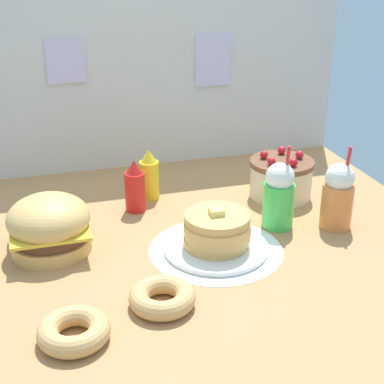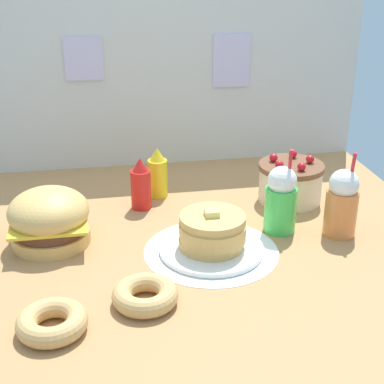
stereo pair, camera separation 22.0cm
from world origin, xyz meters
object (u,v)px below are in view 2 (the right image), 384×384
object	(u,v)px
donut_pink_glaze	(52,322)
pancake_stack	(212,235)
layer_cake	(290,182)
mustard_bottle	(158,174)
ketchup_bottle	(141,185)
burger	(49,218)
cream_soda_cup	(281,200)
donut_chocolate	(145,294)
orange_float_cup	(342,203)

from	to	relation	value
donut_pink_glaze	pancake_stack	bearing A→B (deg)	34.11
layer_cake	mustard_bottle	size ratio (longest dim) A/B	1.25
ketchup_bottle	mustard_bottle	xyz separation A→B (m)	(0.09, 0.11, 0.00)
burger	layer_cake	distance (m)	1.05
mustard_bottle	cream_soda_cup	size ratio (longest dim) A/B	0.67
pancake_stack	donut_chocolate	bearing A→B (deg)	-133.92
mustard_bottle	orange_float_cup	bearing A→B (deg)	-36.64
donut_pink_glaze	ketchup_bottle	bearing A→B (deg)	67.16
pancake_stack	cream_soda_cup	xyz separation A→B (m)	(0.30, 0.12, 0.07)
burger	pancake_stack	world-z (taller)	burger
mustard_bottle	donut_pink_glaze	distance (m)	1.02
mustard_bottle	orange_float_cup	size ratio (longest dim) A/B	0.67
burger	cream_soda_cup	size ratio (longest dim) A/B	0.88
mustard_bottle	donut_chocolate	distance (m)	0.84
pancake_stack	cream_soda_cup	distance (m)	0.33
donut_chocolate	burger	bearing A→B (deg)	124.15
pancake_stack	orange_float_cup	world-z (taller)	orange_float_cup
burger	mustard_bottle	xyz separation A→B (m)	(0.46, 0.36, 0.00)
orange_float_cup	donut_pink_glaze	xyz separation A→B (m)	(-1.09, -0.43, -0.10)
mustard_bottle	donut_pink_glaze	xyz separation A→B (m)	(-0.43, -0.92, -0.07)
burger	donut_chocolate	size ratio (longest dim) A/B	1.43
layer_cake	donut_pink_glaze	world-z (taller)	layer_cake
layer_cake	cream_soda_cup	xyz separation A→B (m)	(-0.13, -0.27, 0.05)
cream_soda_cup	donut_chocolate	world-z (taller)	cream_soda_cup
orange_float_cup	layer_cake	bearing A→B (deg)	104.43
layer_cake	orange_float_cup	distance (m)	0.35
ketchup_bottle	donut_chocolate	xyz separation A→B (m)	(-0.06, -0.72, -0.07)
cream_soda_cup	burger	bearing A→B (deg)	176.52
burger	pancake_stack	size ratio (longest dim) A/B	0.78
orange_float_cup	pancake_stack	bearing A→B (deg)	-174.57
orange_float_cup	burger	bearing A→B (deg)	173.57
orange_float_cup	donut_chocolate	xyz separation A→B (m)	(-0.80, -0.34, -0.10)
layer_cake	donut_pink_glaze	bearing A→B (deg)	-142.31
cream_soda_cup	donut_chocolate	xyz separation A→B (m)	(-0.58, -0.41, -0.10)
pancake_stack	donut_pink_glaze	world-z (taller)	pancake_stack
layer_cake	mustard_bottle	bearing A→B (deg)	165.32
mustard_bottle	burger	bearing A→B (deg)	-141.38
cream_soda_cup	orange_float_cup	xyz separation A→B (m)	(0.22, -0.07, 0.00)
pancake_stack	donut_chocolate	world-z (taller)	pancake_stack
mustard_bottle	layer_cake	bearing A→B (deg)	-14.68
layer_cake	donut_pink_glaze	size ratio (longest dim) A/B	1.34
pancake_stack	donut_pink_glaze	size ratio (longest dim) A/B	1.83
orange_float_cup	ketchup_bottle	bearing A→B (deg)	153.14
cream_soda_cup	orange_float_cup	bearing A→B (deg)	-17.77
pancake_stack	mustard_bottle	bearing A→B (deg)	104.14
donut_chocolate	layer_cake	bearing A→B (deg)	43.57
ketchup_bottle	cream_soda_cup	world-z (taller)	cream_soda_cup
ketchup_bottle	donut_chocolate	world-z (taller)	ketchup_bottle
layer_cake	pancake_stack	bearing A→B (deg)	-138.14
mustard_bottle	donut_pink_glaze	size ratio (longest dim) A/B	1.08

